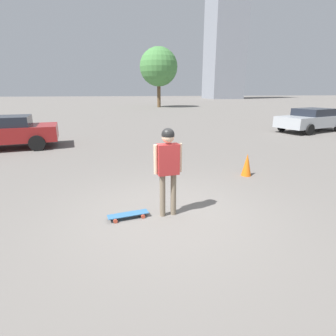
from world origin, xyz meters
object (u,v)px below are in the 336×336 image
object	(u,v)px
skateboard	(128,215)
car_parked_far	(312,119)
person	(168,161)
traffic_cone	(247,165)
car_parked_near	(5,132)

from	to	relation	value
skateboard	car_parked_far	distance (m)	14.62
person	traffic_cone	size ratio (longest dim) A/B	2.67
car_parked_near	car_parked_far	size ratio (longest dim) A/B	0.90
skateboard	car_parked_near	size ratio (longest dim) A/B	0.19
traffic_cone	car_parked_near	bearing A→B (deg)	57.39
car_parked_near	traffic_cone	xyz separation A→B (m)	(-5.30, -8.29, -0.39)
skateboard	car_parked_near	world-z (taller)	car_parked_near
person	car_parked_near	size ratio (longest dim) A/B	0.40
car_parked_far	car_parked_near	bearing A→B (deg)	-11.24
car_parked_near	traffic_cone	world-z (taller)	car_parked_near
traffic_cone	skateboard	bearing A→B (deg)	120.42
car_parked_far	person	bearing A→B (deg)	23.45
traffic_cone	person	bearing A→B (deg)	127.21
car_parked_near	car_parked_far	distance (m)	16.18
person	car_parked_near	xyz separation A→B (m)	(7.35, 5.59, -0.39)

